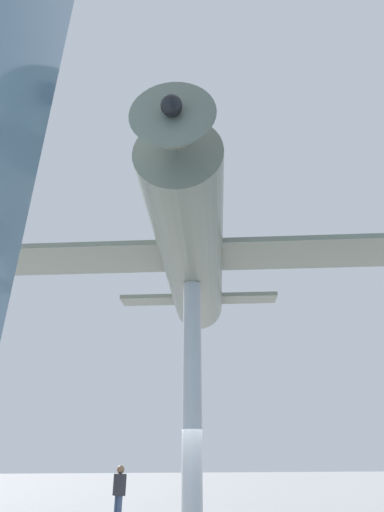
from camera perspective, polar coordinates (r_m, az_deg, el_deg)
support_pylon_central at (r=12.48m, az=0.00°, el=-19.00°), size 0.58×0.58×6.97m
suspended_airplane at (r=13.62m, az=-0.06°, el=0.49°), size 21.85×12.54×3.17m
visitor_person at (r=14.16m, az=-10.36°, el=-30.08°), size 0.39×0.46×1.56m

